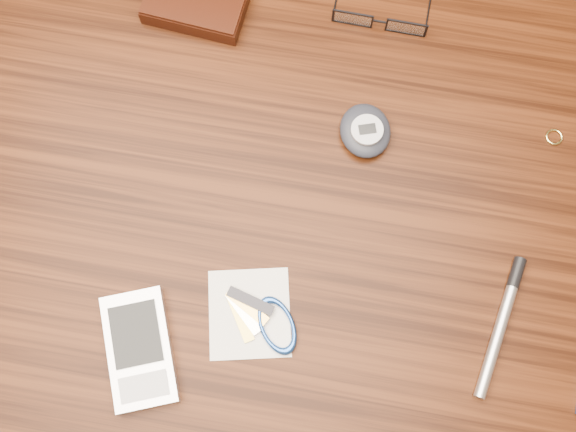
# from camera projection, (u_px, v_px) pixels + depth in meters

# --- Properties ---
(ground) EXTENTS (3.80, 3.80, 0.00)m
(ground) POSITION_uv_depth(u_px,v_px,m) (254.00, 317.00, 1.51)
(ground) COLOR #472814
(ground) RESTS_ON ground
(desk) EXTENTS (1.00, 0.70, 0.75)m
(desk) POSITION_uv_depth(u_px,v_px,m) (230.00, 250.00, 0.88)
(desk) COLOR #331608
(desk) RESTS_ON ground
(eyeglasses) EXTENTS (0.11, 0.12, 0.02)m
(eyeglasses) POSITION_uv_depth(u_px,v_px,m) (380.00, 19.00, 0.84)
(eyeglasses) COLOR black
(eyeglasses) RESTS_ON desk
(gold_ring) EXTENTS (0.02, 0.02, 0.00)m
(gold_ring) POSITION_uv_depth(u_px,v_px,m) (554.00, 137.00, 0.81)
(gold_ring) COLOR #EFDC76
(gold_ring) RESTS_ON desk
(pda_phone) EXTENTS (0.10, 0.13, 0.02)m
(pda_phone) POSITION_uv_depth(u_px,v_px,m) (139.00, 349.00, 0.74)
(pda_phone) COLOR #BABBBF
(pda_phone) RESTS_ON desk
(pedometer) EXTENTS (0.07, 0.08, 0.03)m
(pedometer) POSITION_uv_depth(u_px,v_px,m) (365.00, 131.00, 0.80)
(pedometer) COLOR #1F212B
(pedometer) RESTS_ON desk
(notepad_keys) EXTENTS (0.12, 0.11, 0.01)m
(notepad_keys) POSITION_uv_depth(u_px,v_px,m) (263.00, 319.00, 0.75)
(notepad_keys) COLOR white
(notepad_keys) RESTS_ON desk
(silver_pen) EXTENTS (0.04, 0.15, 0.01)m
(silver_pen) POSITION_uv_depth(u_px,v_px,m) (504.00, 315.00, 0.75)
(silver_pen) COLOR #B8B9BE
(silver_pen) RESTS_ON desk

